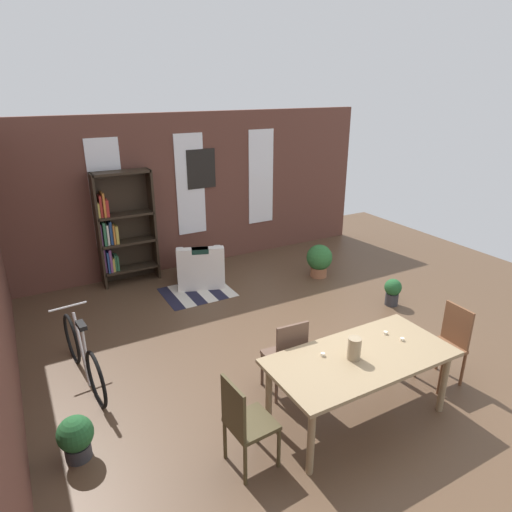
{
  "coord_description": "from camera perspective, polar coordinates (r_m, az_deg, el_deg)",
  "views": [
    {
      "loc": [
        -2.92,
        -3.48,
        3.32
      ],
      "look_at": [
        -0.03,
        1.7,
        1.03
      ],
      "focal_mm": 31.38,
      "sensor_mm": 36.0,
      "label": 1
    }
  ],
  "objects": [
    {
      "name": "dining_chair_far_left",
      "position": [
        5.09,
        3.95,
        -12.44
      ],
      "size": [
        0.43,
        0.43,
        0.95
      ],
      "color": "brown",
      "rests_on": "ground"
    },
    {
      "name": "framed_picture",
      "position": [
        8.47,
        -7.02,
        10.96
      ],
      "size": [
        0.56,
        0.03,
        0.72
      ],
      "primitive_type": "cube",
      "color": "black"
    },
    {
      "name": "back_wall_brick",
      "position": [
        8.54,
        -8.49,
        8.1
      ],
      "size": [
        7.44,
        0.12,
        2.86
      ],
      "primitive_type": "cube",
      "color": "brown",
      "rests_on": "ground"
    },
    {
      "name": "potted_plant_by_shelf",
      "position": [
        8.22,
        8.07,
        -0.42
      ],
      "size": [
        0.47,
        0.47,
        0.61
      ],
      "color": "#9E6042",
      "rests_on": "ground"
    },
    {
      "name": "dining_chair_head_right",
      "position": [
        5.74,
        23.25,
        -10.06
      ],
      "size": [
        0.42,
        0.42,
        0.95
      ],
      "color": "brown",
      "rests_on": "ground"
    },
    {
      "name": "window_pane_2",
      "position": [
        9.08,
        0.63,
        10.01
      ],
      "size": [
        0.55,
        0.02,
        1.86
      ],
      "primitive_type": "cube",
      "color": "white"
    },
    {
      "name": "striped_rug",
      "position": [
        7.71,
        -7.5,
        -4.58
      ],
      "size": [
        1.14,
        0.94,
        0.01
      ],
      "color": "#1E1E33",
      "rests_on": "ground"
    },
    {
      "name": "armchair_white",
      "position": [
        7.96,
        -7.12,
        -1.54
      ],
      "size": [
        1.02,
        1.02,
        0.75
      ],
      "color": "white",
      "rests_on": "ground"
    },
    {
      "name": "tealight_candle_0",
      "position": [
        5.16,
        16.19,
        -9.38
      ],
      "size": [
        0.04,
        0.04,
        0.03
      ],
      "primitive_type": "cylinder",
      "color": "silver",
      "rests_on": "dining_table"
    },
    {
      "name": "window_pane_0",
      "position": [
        8.05,
        -18.45,
        7.5
      ],
      "size": [
        0.55,
        0.02,
        1.86
      ],
      "primitive_type": "cube",
      "color": "white"
    },
    {
      "name": "ground_plane",
      "position": [
        5.63,
        9.06,
        -15.36
      ],
      "size": [
        11.07,
        11.07,
        0.0
      ],
      "primitive_type": "plane",
      "color": "brown"
    },
    {
      "name": "bicycle_second",
      "position": [
        5.76,
        -21.19,
        -11.81
      ],
      "size": [
        0.44,
        1.67,
        0.89
      ],
      "color": "black",
      "rests_on": "ground"
    },
    {
      "name": "tealight_candle_1",
      "position": [
        5.09,
        18.13,
        -10.05
      ],
      "size": [
        0.04,
        0.04,
        0.03
      ],
      "primitive_type": "cylinder",
      "color": "silver",
      "rests_on": "dining_table"
    },
    {
      "name": "window_pane_1",
      "position": [
        8.45,
        -8.37,
        8.95
      ],
      "size": [
        0.55,
        0.02,
        1.86
      ],
      "primitive_type": "cube",
      "color": "white"
    },
    {
      "name": "vase_on_table",
      "position": [
        4.61,
        12.42,
        -11.44
      ],
      "size": [
        0.13,
        0.13,
        0.23
      ],
      "primitive_type": "cylinder",
      "color": "#998466",
      "rests_on": "dining_table"
    },
    {
      "name": "dining_chair_head_left",
      "position": [
        4.25,
        -1.48,
        -20.3
      ],
      "size": [
        0.43,
        0.43,
        0.95
      ],
      "color": "#483E24",
      "rests_on": "ground"
    },
    {
      "name": "tealight_candle_2",
      "position": [
        4.65,
        8.52,
        -12.32
      ],
      "size": [
        0.04,
        0.04,
        0.03
      ],
      "primitive_type": "cylinder",
      "color": "silver",
      "rests_on": "dining_table"
    },
    {
      "name": "potted_plant_corner",
      "position": [
        7.45,
        17.02,
        -4.26
      ],
      "size": [
        0.27,
        0.27,
        0.44
      ],
      "color": "#333338",
      "rests_on": "ground"
    },
    {
      "name": "potted_plant_window",
      "position": [
        4.8,
        -21.99,
        -20.58
      ],
      "size": [
        0.34,
        0.34,
        0.45
      ],
      "color": "#333338",
      "rests_on": "ground"
    },
    {
      "name": "bookshelf_tall",
      "position": [
        8.05,
        -16.83,
        3.3
      ],
      "size": [
        0.98,
        0.32,
        1.98
      ],
      "color": "#2D2319",
      "rests_on": "ground"
    },
    {
      "name": "dining_table",
      "position": [
        4.78,
        13.19,
        -13.09
      ],
      "size": [
        1.93,
        0.93,
        0.76
      ],
      "color": "#917A58",
      "rests_on": "ground"
    }
  ]
}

